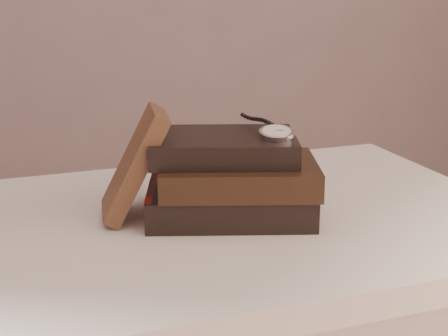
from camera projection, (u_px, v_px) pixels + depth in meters
name	position (u px, v px, depth m)	size (l,w,h in m)	color
table	(189.00, 275.00, 1.03)	(1.00, 0.60, 0.75)	white
book_stack	(231.00, 179.00, 1.00)	(0.28, 0.24, 0.12)	black
journal	(135.00, 164.00, 0.98)	(0.03, 0.11, 0.17)	#3D2417
pocket_watch	(275.00, 132.00, 0.97)	(0.06, 0.16, 0.02)	silver
eyeglasses	(175.00, 156.00, 1.07)	(0.13, 0.14, 0.05)	silver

